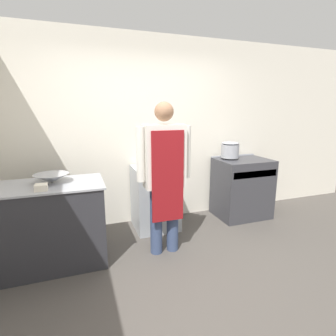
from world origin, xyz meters
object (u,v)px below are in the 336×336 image
object	(u,v)px
person_cook	(164,171)
plastic_tub	(41,187)
stock_pot	(230,150)
fridge_unit	(155,198)
stove	(242,188)
mixing_bowl	(52,178)

from	to	relation	value
person_cook	plastic_tub	world-z (taller)	person_cook
plastic_tub	stock_pot	world-z (taller)	stock_pot
fridge_unit	stove	bearing A→B (deg)	-1.89
fridge_unit	person_cook	size ratio (longest dim) A/B	0.51
fridge_unit	plastic_tub	size ratio (longest dim) A/B	7.83
mixing_bowl	plastic_tub	size ratio (longest dim) A/B	3.16
person_cook	plastic_tub	distance (m)	1.27
fridge_unit	stock_pot	distance (m)	1.38
plastic_tub	mixing_bowl	bearing A→B (deg)	74.24
plastic_tub	person_cook	bearing A→B (deg)	1.49
plastic_tub	fridge_unit	bearing A→B (deg)	27.84
fridge_unit	plastic_tub	xyz separation A→B (m)	(-1.35, -0.71, 0.49)
fridge_unit	mixing_bowl	bearing A→B (deg)	-160.62
person_cook	mixing_bowl	world-z (taller)	person_cook
stove	stock_pot	xyz separation A→B (m)	(-0.18, 0.11, 0.60)
person_cook	stove	bearing A→B (deg)	22.90
stove	person_cook	distance (m)	1.72
plastic_tub	stock_pot	distance (m)	2.71
stock_pot	person_cook	bearing A→B (deg)	-150.62
person_cook	plastic_tub	size ratio (longest dim) A/B	15.43
mixing_bowl	person_cook	bearing A→B (deg)	-11.01
plastic_tub	stock_pot	xyz separation A→B (m)	(2.59, 0.78, 0.13)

